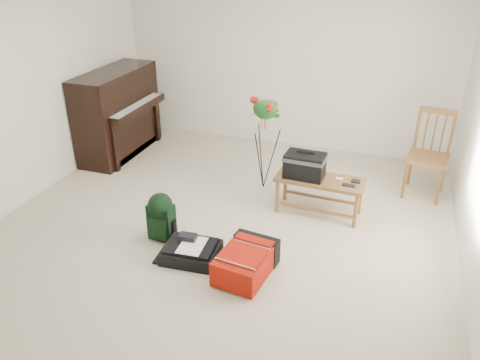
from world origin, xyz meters
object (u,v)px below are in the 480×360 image
at_px(piano, 119,115).
at_px(dining_chair, 428,155).
at_px(black_duffel, 191,251).
at_px(green_backpack, 161,214).
at_px(bench, 310,170).
at_px(red_suitcase, 247,259).
at_px(flower_stand, 264,144).

xyz_separation_m(piano, dining_chair, (4.31, 0.11, -0.07)).
xyz_separation_m(black_duffel, green_backpack, (-0.44, 0.23, 0.21)).
bearing_deg(bench, red_suitcase, -100.84).
relative_size(piano, green_backpack, 2.77).
distance_m(bench, flower_stand, 0.80).
xyz_separation_m(dining_chair, flower_stand, (-1.96, -0.51, 0.08)).
distance_m(red_suitcase, black_duffel, 0.61).
distance_m(red_suitcase, green_backpack, 1.09).
bearing_deg(dining_chair, green_backpack, -134.67).
bearing_deg(flower_stand, bench, -42.29).
relative_size(bench, green_backpack, 1.90).
relative_size(red_suitcase, black_duffel, 1.21).
distance_m(dining_chair, black_duffel, 3.17).
height_order(bench, green_backpack, bench).
xyz_separation_m(black_duffel, flower_stand, (0.25, 1.72, 0.53)).
distance_m(black_duffel, flower_stand, 1.82).
relative_size(black_duffel, flower_stand, 0.46).
relative_size(bench, black_duffel, 1.77).
distance_m(piano, flower_stand, 2.39).
height_order(dining_chair, green_backpack, dining_chair).
relative_size(dining_chair, black_duffel, 1.86).
height_order(piano, green_backpack, piano).
bearing_deg(piano, red_suitcase, -38.29).
relative_size(piano, dining_chair, 1.39).
relative_size(dining_chair, green_backpack, 1.99).
xyz_separation_m(green_backpack, flower_stand, (0.69, 1.50, 0.31)).
relative_size(bench, dining_chair, 0.95).
bearing_deg(dining_chair, flower_stand, -157.19).
bearing_deg(bench, flower_stand, 149.86).
bearing_deg(bench, dining_chair, 38.46).
distance_m(bench, black_duffel, 1.65).
bearing_deg(flower_stand, red_suitcase, -88.08).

